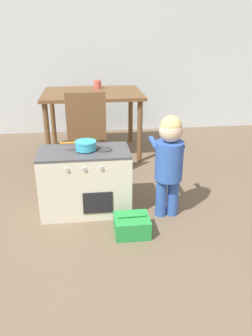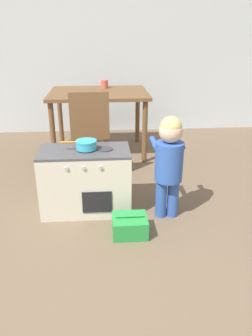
% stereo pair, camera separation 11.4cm
% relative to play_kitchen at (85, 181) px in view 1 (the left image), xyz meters
% --- Properties ---
extents(ground_plane, '(16.00, 16.00, 0.00)m').
position_rel_play_kitchen_xyz_m(ground_plane, '(0.11, -1.00, -0.26)').
color(ground_plane, brown).
extents(wall_back, '(10.00, 0.06, 2.60)m').
position_rel_play_kitchen_xyz_m(wall_back, '(0.11, 2.30, 1.04)').
color(wall_back, silver).
rests_on(wall_back, ground_plane).
extents(play_kitchen, '(0.70, 0.38, 0.53)m').
position_rel_play_kitchen_xyz_m(play_kitchen, '(0.00, 0.00, 0.00)').
color(play_kitchen, silver).
rests_on(play_kitchen, ground_plane).
extents(toy_pot, '(0.28, 0.16, 0.07)m').
position_rel_play_kitchen_xyz_m(toy_pot, '(0.01, 0.00, 0.31)').
color(toy_pot, '#38B2D6').
rests_on(toy_pot, play_kitchen).
extents(child_figure, '(0.23, 0.34, 0.81)m').
position_rel_play_kitchen_xyz_m(child_figure, '(0.63, -0.15, 0.24)').
color(child_figure, '#335BB7').
rests_on(child_figure, ground_plane).
extents(toy_basket, '(0.25, 0.22, 0.15)m').
position_rel_play_kitchen_xyz_m(toy_basket, '(0.32, -0.38, -0.19)').
color(toy_basket, green).
rests_on(toy_basket, ground_plane).
extents(dining_table, '(1.10, 0.84, 0.72)m').
position_rel_play_kitchen_xyz_m(dining_table, '(0.11, 1.36, 0.37)').
color(dining_table, brown).
rests_on(dining_table, ground_plane).
extents(dining_chair_near, '(0.36, 0.36, 0.86)m').
position_rel_play_kitchen_xyz_m(dining_chair_near, '(0.03, 0.66, 0.21)').
color(dining_chair_near, brown).
rests_on(dining_chair_near, ground_plane).
extents(cup_on_table, '(0.09, 0.09, 0.10)m').
position_rel_play_kitchen_xyz_m(cup_on_table, '(0.18, 1.59, 0.51)').
color(cup_on_table, '#D15B4C').
rests_on(cup_on_table, dining_table).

